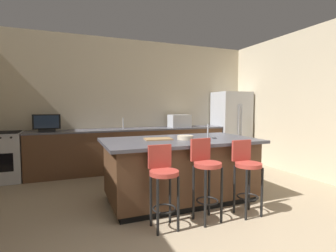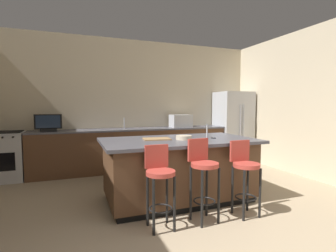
{
  "view_description": "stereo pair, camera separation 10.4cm",
  "coord_description": "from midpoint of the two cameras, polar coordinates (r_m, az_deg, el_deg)",
  "views": [
    {
      "loc": [
        -1.42,
        -1.19,
        1.42
      ],
      "look_at": [
        0.33,
        3.18,
        1.06
      ],
      "focal_mm": 27.09,
      "sensor_mm": 36.0,
      "label": 1
    },
    {
      "loc": [
        -1.32,
        -1.23,
        1.42
      ],
      "look_at": [
        0.33,
        3.18,
        1.06
      ],
      "focal_mm": 27.09,
      "sensor_mm": 36.0,
      "label": 2
    }
  ],
  "objects": [
    {
      "name": "refrigerator",
      "position": [
        6.78,
        13.57,
        -0.18
      ],
      "size": [
        0.84,
        0.73,
        1.79
      ],
      "color": "#B7BABF",
      "rests_on": "ground_plane"
    },
    {
      "name": "cutting_board",
      "position": [
        3.79,
        -3.01,
        -2.93
      ],
      "size": [
        0.43,
        0.32,
        0.02
      ],
      "primitive_type": "cube",
      "rotation": [
        0.0,
        0.0,
        -0.13
      ],
      "color": "#A87F51",
      "rests_on": "kitchen_island"
    },
    {
      "name": "fruit_bowl",
      "position": [
        3.79,
        3.1,
        -2.6
      ],
      "size": [
        0.24,
        0.24,
        0.06
      ],
      "primitive_type": "cylinder",
      "color": "beige",
      "rests_on": "kitchen_island"
    },
    {
      "name": "kitchen_island",
      "position": [
        3.92,
        1.97,
        -9.58
      ],
      "size": [
        2.29,
        1.27,
        0.93
      ],
      "color": "black",
      "rests_on": "ground_plane"
    },
    {
      "name": "wall_right",
      "position": [
        5.71,
        29.51,
        4.46
      ],
      "size": [
        0.12,
        5.12,
        2.97
      ],
      "primitive_type": "cube",
      "color": "beige",
      "rests_on": "ground_plane"
    },
    {
      "name": "bar_stool_right",
      "position": [
        3.51,
        16.45,
        -9.59
      ],
      "size": [
        0.34,
        0.34,
        0.97
      ],
      "rotation": [
        0.0,
        0.0,
        -0.01
      ],
      "color": "#B23D33",
      "rests_on": "ground_plane"
    },
    {
      "name": "sink_faucet_back",
      "position": [
        5.78,
        -10.57,
        0.62
      ],
      "size": [
        0.02,
        0.02,
        0.24
      ],
      "primitive_type": "cylinder",
      "color": "#B2B2B7",
      "rests_on": "counter_back"
    },
    {
      "name": "microwave",
      "position": [
        6.08,
        2.09,
        1.16
      ],
      "size": [
        0.48,
        0.36,
        0.3
      ],
      "primitive_type": "cube",
      "color": "#B7BABF",
      "rests_on": "counter_back"
    },
    {
      "name": "wall_back",
      "position": [
        6.09,
        -8.88,
        4.93
      ],
      "size": [
        6.56,
        0.12,
        2.97
      ],
      "primitive_type": "cube",
      "color": "beige",
      "rests_on": "ground_plane"
    },
    {
      "name": "cell_phone",
      "position": [
        4.05,
        9.67,
        -2.58
      ],
      "size": [
        0.13,
        0.17,
        0.01
      ],
      "primitive_type": "cube",
      "rotation": [
        0.0,
        0.0,
        -0.51
      ],
      "color": "black",
      "rests_on": "kitchen_island"
    },
    {
      "name": "bar_stool_left",
      "position": [
        3.01,
        -2.11,
        -11.87
      ],
      "size": [
        0.34,
        0.34,
        0.97
      ],
      "rotation": [
        0.0,
        0.0,
        -0.0
      ],
      "color": "#B23D33",
      "rests_on": "ground_plane"
    },
    {
      "name": "sink_faucet_island",
      "position": [
        4.04,
        8.22,
        -1.07
      ],
      "size": [
        0.02,
        0.02,
        0.22
      ],
      "primitive_type": "cylinder",
      "color": "#B2B2B7",
      "rests_on": "kitchen_island"
    },
    {
      "name": "range_oven",
      "position": [
        5.76,
        -33.99,
        -5.84
      ],
      "size": [
        0.74,
        0.63,
        0.95
      ],
      "color": "#B7BABF",
      "rests_on": "ground_plane"
    },
    {
      "name": "bar_stool_center",
      "position": [
        3.21,
        7.6,
        -10.15
      ],
      "size": [
        0.34,
        0.35,
        1.02
      ],
      "rotation": [
        0.0,
        0.0,
        0.12
      ],
      "color": "#B23D33",
      "rests_on": "ground_plane"
    },
    {
      "name": "tv_monitor",
      "position": [
        5.53,
        -26.12,
        0.46
      ],
      "size": [
        0.5,
        0.16,
        0.34
      ],
      "color": "black",
      "rests_on": "counter_back"
    },
    {
      "name": "tv_remote",
      "position": [
        4.12,
        2.23,
        -2.33
      ],
      "size": [
        0.15,
        0.16,
        0.02
      ],
      "primitive_type": "cube",
      "rotation": [
        0.0,
        0.0,
        -0.72
      ],
      "color": "black",
      "rests_on": "kitchen_island"
    },
    {
      "name": "counter_back",
      "position": [
        5.79,
        -8.36,
        -5.17
      ],
      "size": [
        4.34,
        0.62,
        0.93
      ],
      "color": "brown",
      "rests_on": "ground_plane"
    }
  ]
}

